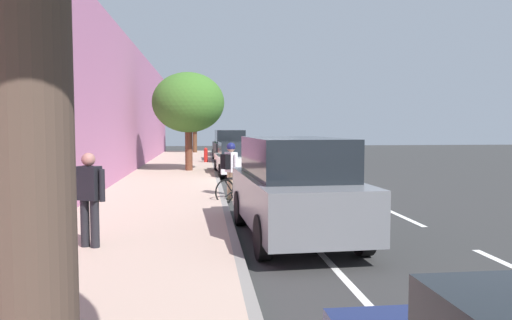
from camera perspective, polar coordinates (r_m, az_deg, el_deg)
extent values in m
plane|color=#2E2E2E|center=(19.23, 0.67, -2.62)|extent=(72.53, 72.53, 0.00)
cube|color=tan|center=(19.14, -10.29, -2.50)|extent=(3.69, 45.33, 0.14)
cube|color=gray|center=(19.10, -4.51, -2.46)|extent=(0.16, 45.33, 0.14)
cube|color=white|center=(40.88, 0.60, 0.88)|extent=(0.14, 2.20, 0.01)
cube|color=white|center=(36.72, 1.38, 0.53)|extent=(0.14, 2.20, 0.01)
cube|color=white|center=(32.57, 2.35, 0.09)|extent=(0.14, 2.20, 0.01)
cube|color=white|center=(28.43, 3.60, -0.48)|extent=(0.14, 2.20, 0.01)
cube|color=white|center=(24.32, 5.29, -1.24)|extent=(0.14, 2.20, 0.01)
cube|color=white|center=(20.24, 7.65, -2.31)|extent=(0.14, 2.20, 0.01)
cube|color=white|center=(16.23, 11.20, -3.91)|extent=(0.14, 2.20, 0.01)
cube|color=white|center=(12.33, 17.07, -6.50)|extent=(0.14, 2.20, 0.01)
cube|color=white|center=(19.20, -0.12, -2.62)|extent=(0.12, 45.33, 0.01)
cube|color=#B86D98|center=(19.30, -16.66, 6.30)|extent=(0.50, 45.33, 6.10)
cube|color=#B7BABF|center=(35.75, -3.36, 1.63)|extent=(2.01, 5.32, 0.80)
cube|color=black|center=(34.80, -3.30, 2.88)|extent=(1.74, 1.52, 0.80)
cube|color=#B7BABF|center=(36.92, -3.43, 2.42)|extent=(1.89, 2.67, 0.12)
cylinder|color=black|center=(34.10, -4.76, 0.92)|extent=(0.23, 0.80, 0.80)
cylinder|color=black|center=(34.17, -1.74, 0.94)|extent=(0.23, 0.80, 0.80)
cylinder|color=black|center=(37.38, -4.84, 1.19)|extent=(0.23, 0.80, 0.80)
cylinder|color=black|center=(37.45, -2.08, 1.20)|extent=(0.23, 0.80, 0.80)
cube|color=black|center=(29.80, -3.14, 1.22)|extent=(2.01, 4.74, 0.90)
cube|color=black|center=(29.77, -3.15, 2.81)|extent=(1.75, 3.14, 0.76)
cylinder|color=black|center=(28.31, -4.67, 0.26)|extent=(0.24, 0.77, 0.76)
cylinder|color=black|center=(28.45, -1.16, 0.29)|extent=(0.24, 0.77, 0.76)
cylinder|color=black|center=(31.22, -4.94, 0.60)|extent=(0.24, 0.77, 0.76)
cylinder|color=black|center=(31.35, -1.75, 0.63)|extent=(0.24, 0.77, 0.76)
cube|color=white|center=(21.63, -2.25, -0.29)|extent=(1.94, 4.47, 0.64)
cube|color=black|center=(21.60, -2.26, 1.35)|extent=(1.64, 2.16, 0.60)
cylinder|color=black|center=(20.23, -4.10, -1.37)|extent=(0.25, 0.67, 0.66)
cylinder|color=black|center=(20.42, 0.43, -1.31)|extent=(0.25, 0.67, 0.66)
cylinder|color=black|center=(22.94, -4.64, -0.74)|extent=(0.25, 0.67, 0.66)
cylinder|color=black|center=(23.10, -0.63, -0.69)|extent=(0.25, 0.67, 0.66)
cube|color=slate|center=(9.59, 4.46, -4.60)|extent=(2.14, 4.79, 0.90)
cube|color=black|center=(9.51, 4.49, 0.35)|extent=(1.83, 3.18, 0.76)
cylinder|color=black|center=(8.09, 0.80, -9.09)|extent=(0.26, 0.77, 0.76)
cylinder|color=black|center=(8.56, 12.53, -8.46)|extent=(0.26, 0.77, 0.76)
cylinder|color=black|center=(10.92, -1.85, -5.67)|extent=(0.26, 0.77, 0.76)
cylinder|color=black|center=(11.27, 7.04, -5.39)|extent=(0.26, 0.77, 0.76)
torus|color=black|center=(14.51, -0.45, -3.37)|extent=(0.60, 0.45, 0.71)
torus|color=black|center=(13.85, -3.68, -3.73)|extent=(0.60, 0.45, 0.71)
cylinder|color=black|center=(14.25, -1.63, -3.15)|extent=(0.54, 0.41, 0.52)
cylinder|color=black|center=(14.02, -2.76, -3.31)|extent=(0.13, 0.11, 0.48)
cylinder|color=black|center=(14.19, -1.79, -2.21)|extent=(0.61, 0.46, 0.05)
cylinder|color=black|center=(13.96, -3.13, -4.00)|extent=(0.31, 0.24, 0.19)
cylinder|color=black|center=(13.90, -3.30, -3.04)|extent=(0.23, 0.18, 0.34)
cylinder|color=black|center=(14.47, -0.57, -2.73)|extent=(0.11, 0.10, 0.34)
cube|color=black|center=(13.95, -2.93, -2.19)|extent=(0.25, 0.22, 0.05)
cylinder|color=black|center=(14.41, -0.69, -1.84)|extent=(0.29, 0.39, 0.03)
cylinder|color=#C6B284|center=(14.51, -2.73, -3.11)|extent=(0.15, 0.15, 0.84)
cylinder|color=#C6B284|center=(14.68, -3.14, -3.02)|extent=(0.15, 0.15, 0.84)
cube|color=white|center=(14.53, -2.95, -0.25)|extent=(0.38, 0.44, 0.60)
cylinder|color=white|center=(14.31, -2.41, -0.43)|extent=(0.10, 0.10, 0.57)
cylinder|color=white|center=(14.75, -3.47, -0.30)|extent=(0.10, 0.10, 0.57)
sphere|color=#92695B|center=(14.50, -2.96, 1.39)|extent=(0.24, 0.24, 0.24)
sphere|color=navy|center=(14.50, -2.96, 1.56)|extent=(0.26, 0.26, 0.26)
cube|color=black|center=(14.42, -3.63, -0.20)|extent=(0.30, 0.35, 0.44)
cylinder|color=brown|center=(38.88, -7.22, 2.82)|extent=(0.34, 0.34, 2.60)
ellipsoid|color=#256D30|center=(38.90, -7.25, 5.86)|extent=(2.79, 2.79, 2.66)
cylinder|color=brown|center=(22.97, -7.93, 1.61)|extent=(0.34, 0.34, 2.26)
ellipsoid|color=#3A6A26|center=(22.98, -7.98, 6.74)|extent=(3.36, 3.36, 2.81)
cylinder|color=#4D3B30|center=(2.07, -25.97, -5.33)|extent=(0.41, 0.41, 3.49)
cylinder|color=black|center=(8.87, -19.50, -7.03)|extent=(0.15, 0.15, 0.82)
cylinder|color=black|center=(8.75, -18.46, -7.15)|extent=(0.15, 0.15, 0.82)
cube|color=black|center=(8.70, -19.09, -2.59)|extent=(0.44, 0.37, 0.58)
cylinder|color=black|center=(8.87, -20.42, -2.69)|extent=(0.10, 0.10, 0.55)
cylinder|color=black|center=(8.55, -17.70, -2.87)|extent=(0.10, 0.10, 0.55)
sphere|color=#A2695E|center=(8.67, -19.15, 0.06)|extent=(0.23, 0.23, 0.23)
cylinder|color=red|center=(28.22, -5.94, 0.47)|extent=(0.22, 0.22, 0.70)
sphere|color=red|center=(28.20, -5.94, 1.26)|extent=(0.20, 0.20, 0.20)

